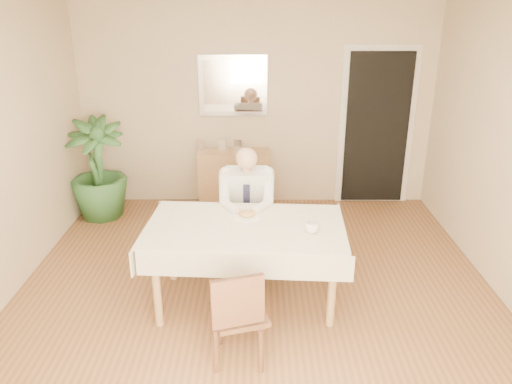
{
  "coord_description": "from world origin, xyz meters",
  "views": [
    {
      "loc": [
        0.01,
        -3.83,
        2.58
      ],
      "look_at": [
        0.0,
        0.35,
        0.95
      ],
      "focal_mm": 35.0,
      "sensor_mm": 36.0,
      "label": 1
    }
  ],
  "objects_px": {
    "seated_man": "(247,205)",
    "dining_table": "(245,234)",
    "chair_near": "(239,313)",
    "chair_far": "(247,207)",
    "potted_palm": "(97,169)",
    "coffee_mug": "(312,227)",
    "sideboard": "(234,178)"
  },
  "relations": [
    {
      "from": "dining_table",
      "to": "sideboard",
      "type": "distance_m",
      "value": 2.28
    },
    {
      "from": "potted_palm",
      "to": "chair_near",
      "type": "bearing_deg",
      "value": -56.27
    },
    {
      "from": "seated_man",
      "to": "coffee_mug",
      "type": "distance_m",
      "value": 0.92
    },
    {
      "from": "dining_table",
      "to": "sideboard",
      "type": "height_order",
      "value": "dining_table"
    },
    {
      "from": "seated_man",
      "to": "coffee_mug",
      "type": "xyz_separation_m",
      "value": [
        0.56,
        -0.73,
        0.11
      ]
    },
    {
      "from": "chair_near",
      "to": "seated_man",
      "type": "bearing_deg",
      "value": 71.64
    },
    {
      "from": "seated_man",
      "to": "sideboard",
      "type": "xyz_separation_m",
      "value": [
        -0.2,
        1.66,
        -0.32
      ]
    },
    {
      "from": "chair_near",
      "to": "chair_far",
      "type": "bearing_deg",
      "value": 71.84
    },
    {
      "from": "sideboard",
      "to": "potted_palm",
      "type": "distance_m",
      "value": 1.71
    },
    {
      "from": "dining_table",
      "to": "seated_man",
      "type": "distance_m",
      "value": 0.59
    },
    {
      "from": "chair_near",
      "to": "coffee_mug",
      "type": "bearing_deg",
      "value": 33.31
    },
    {
      "from": "chair_far",
      "to": "coffee_mug",
      "type": "xyz_separation_m",
      "value": [
        0.56,
        -1.02,
        0.26
      ]
    },
    {
      "from": "chair_far",
      "to": "potted_palm",
      "type": "relative_size",
      "value": 0.77
    },
    {
      "from": "dining_table",
      "to": "seated_man",
      "type": "xyz_separation_m",
      "value": [
        0.0,
        0.59,
        0.02
      ]
    },
    {
      "from": "chair_near",
      "to": "potted_palm",
      "type": "height_order",
      "value": "potted_palm"
    },
    {
      "from": "dining_table",
      "to": "chair_near",
      "type": "bearing_deg",
      "value": -88.75
    },
    {
      "from": "chair_far",
      "to": "chair_near",
      "type": "distance_m",
      "value": 1.74
    },
    {
      "from": "chair_far",
      "to": "potted_palm",
      "type": "bearing_deg",
      "value": 145.67
    },
    {
      "from": "dining_table",
      "to": "chair_far",
      "type": "height_order",
      "value": "chair_far"
    },
    {
      "from": "sideboard",
      "to": "potted_palm",
      "type": "xyz_separation_m",
      "value": [
        -1.65,
        -0.37,
        0.25
      ]
    },
    {
      "from": "dining_table",
      "to": "potted_palm",
      "type": "relative_size",
      "value": 1.42
    },
    {
      "from": "coffee_mug",
      "to": "chair_far",
      "type": "bearing_deg",
      "value": 118.63
    },
    {
      "from": "chair_far",
      "to": "sideboard",
      "type": "distance_m",
      "value": 1.39
    },
    {
      "from": "coffee_mug",
      "to": "potted_palm",
      "type": "relative_size",
      "value": 0.09
    },
    {
      "from": "dining_table",
      "to": "seated_man",
      "type": "height_order",
      "value": "seated_man"
    },
    {
      "from": "seated_man",
      "to": "dining_table",
      "type": "bearing_deg",
      "value": -90.0
    },
    {
      "from": "coffee_mug",
      "to": "sideboard",
      "type": "xyz_separation_m",
      "value": [
        -0.76,
        2.39,
        -0.43
      ]
    },
    {
      "from": "coffee_mug",
      "to": "potted_palm",
      "type": "distance_m",
      "value": 3.15
    },
    {
      "from": "dining_table",
      "to": "seated_man",
      "type": "relative_size",
      "value": 1.42
    },
    {
      "from": "sideboard",
      "to": "potted_palm",
      "type": "height_order",
      "value": "potted_palm"
    },
    {
      "from": "chair_far",
      "to": "chair_near",
      "type": "xyz_separation_m",
      "value": [
        -0.03,
        -1.74,
        -0.09
      ]
    },
    {
      "from": "dining_table",
      "to": "potted_palm",
      "type": "xyz_separation_m",
      "value": [
        -1.86,
        1.89,
        -0.04
      ]
    }
  ]
}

